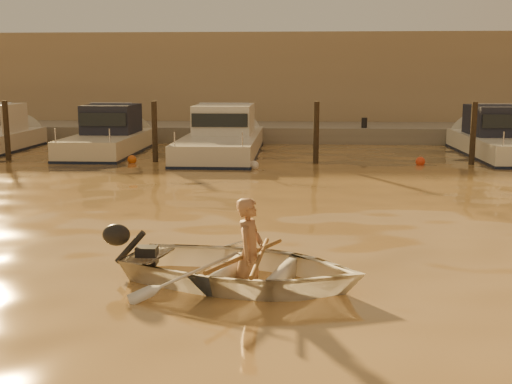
# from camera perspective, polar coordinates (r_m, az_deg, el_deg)

# --- Properties ---
(ground_plane) EXTENTS (160.00, 160.00, 0.00)m
(ground_plane) POSITION_cam_1_polar(r_m,az_deg,el_deg) (7.66, 10.12, -11.77)
(ground_plane) COLOR olive
(ground_plane) RESTS_ON ground
(dinghy) EXTENTS (3.89, 3.20, 0.70)m
(dinghy) POSITION_cam_1_polar(r_m,az_deg,el_deg) (8.92, -1.17, -6.79)
(dinghy) COLOR silver
(dinghy) RESTS_ON ground_plane
(person) EXTENTS (0.49, 0.63, 1.52)m
(person) POSITION_cam_1_polar(r_m,az_deg,el_deg) (8.83, -0.56, -5.42)
(person) COLOR #A27251
(person) RESTS_ON dinghy
(outboard_motor) EXTENTS (0.97, 0.62, 0.70)m
(outboard_motor) POSITION_cam_1_polar(r_m,az_deg,el_deg) (9.49, -9.79, -5.57)
(outboard_motor) COLOR black
(outboard_motor) RESTS_ON dinghy
(oar_port) EXTENTS (0.16, 2.10, 0.13)m
(oar_port) POSITION_cam_1_polar(r_m,az_deg,el_deg) (8.79, 0.37, -5.77)
(oar_port) COLOR brown
(oar_port) RESTS_ON dinghy
(oar_starboard) EXTENTS (0.93, 1.93, 0.13)m
(oar_starboard) POSITION_cam_1_polar(r_m,az_deg,el_deg) (8.85, -0.87, -5.65)
(oar_starboard) COLOR brown
(oar_starboard) RESTS_ON dinghy
(moored_boat_1) EXTENTS (2.23, 6.64, 1.75)m
(moored_boat_1) POSITION_cam_1_polar(r_m,az_deg,el_deg) (24.14, -13.04, 4.85)
(moored_boat_1) COLOR beige
(moored_boat_1) RESTS_ON ground_plane
(moored_boat_2) EXTENTS (2.59, 8.57, 1.75)m
(moored_boat_2) POSITION_cam_1_polar(r_m,az_deg,el_deg) (23.30, -3.03, 4.91)
(moored_boat_2) COLOR beige
(moored_boat_2) RESTS_ON ground_plane
(moored_boat_4) EXTENTS (2.39, 7.31, 1.75)m
(moored_boat_4) POSITION_cam_1_polar(r_m,az_deg,el_deg) (24.28, 21.05, 4.45)
(moored_boat_4) COLOR silver
(moored_boat_4) RESTS_ON ground_plane
(piling_0) EXTENTS (0.18, 0.18, 2.20)m
(piling_0) POSITION_cam_1_polar(r_m,az_deg,el_deg) (23.04, -21.27, 4.84)
(piling_0) COLOR #2D2319
(piling_0) RESTS_ON ground_plane
(piling_1) EXTENTS (0.18, 0.18, 2.20)m
(piling_1) POSITION_cam_1_polar(r_m,az_deg,el_deg) (21.44, -8.99, 5.05)
(piling_1) COLOR #2D2319
(piling_1) RESTS_ON ground_plane
(piling_2) EXTENTS (0.18, 0.18, 2.20)m
(piling_2) POSITION_cam_1_polar(r_m,az_deg,el_deg) (20.95, 5.37, 5.01)
(piling_2) COLOR #2D2319
(piling_2) RESTS_ON ground_plane
(piling_3) EXTENTS (0.18, 0.18, 2.20)m
(piling_3) POSITION_cam_1_polar(r_m,az_deg,el_deg) (21.70, 18.73, 4.69)
(piling_3) COLOR #2D2319
(piling_3) RESTS_ON ground_plane
(fender_b) EXTENTS (0.30, 0.30, 0.30)m
(fender_b) POSITION_cam_1_polar(r_m,az_deg,el_deg) (21.44, -10.97, 2.84)
(fender_b) COLOR #CE5A18
(fender_b) RESTS_ON ground_plane
(fender_c) EXTENTS (0.30, 0.30, 0.30)m
(fender_c) POSITION_cam_1_polar(r_m,az_deg,el_deg) (19.71, -0.17, 2.37)
(fender_c) COLOR silver
(fender_c) RESTS_ON ground_plane
(fender_d) EXTENTS (0.30, 0.30, 0.30)m
(fender_d) POSITION_cam_1_polar(r_m,az_deg,el_deg) (21.30, 14.40, 2.65)
(fender_d) COLOR red
(fender_d) RESTS_ON ground_plane
(quay) EXTENTS (52.00, 4.00, 1.00)m
(quay) POSITION_cam_1_polar(r_m,az_deg,el_deg) (28.69, 5.26, 4.97)
(quay) COLOR gray
(quay) RESTS_ON ground_plane
(waterfront_building) EXTENTS (46.00, 7.00, 4.80)m
(waterfront_building) POSITION_cam_1_polar(r_m,az_deg,el_deg) (34.06, 5.04, 9.63)
(waterfront_building) COLOR #9E8466
(waterfront_building) RESTS_ON quay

